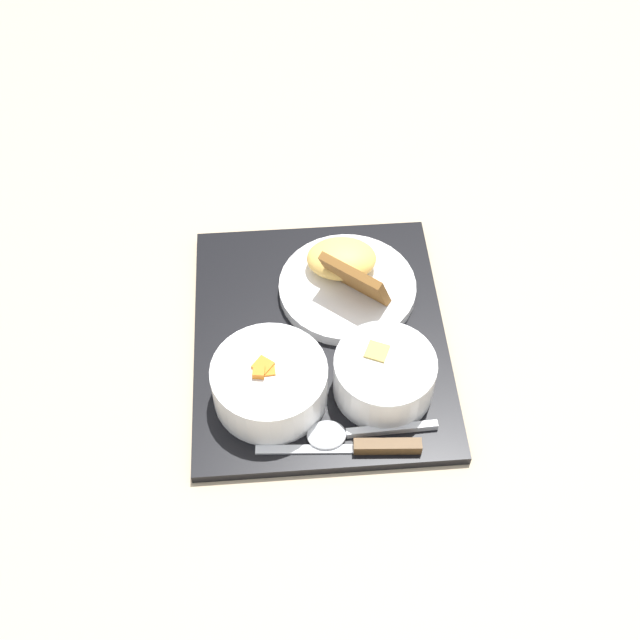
{
  "coord_description": "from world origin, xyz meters",
  "views": [
    {
      "loc": [
        -0.61,
        0.03,
        0.83
      ],
      "look_at": [
        0.0,
        0.0,
        0.04
      ],
      "focal_mm": 45.0,
      "sensor_mm": 36.0,
      "label": 1
    }
  ],
  "objects_px": {
    "bowl_salad": "(270,382)",
    "spoon": "(347,433)",
    "knife": "(372,447)",
    "bowl_soup": "(384,373)",
    "plate_main": "(347,279)"
  },
  "relations": [
    {
      "from": "bowl_soup",
      "to": "spoon",
      "type": "xyz_separation_m",
      "value": [
        -0.06,
        0.05,
        -0.03
      ]
    },
    {
      "from": "bowl_salad",
      "to": "plate_main",
      "type": "xyz_separation_m",
      "value": [
        0.16,
        -0.1,
        -0.01
      ]
    },
    {
      "from": "spoon",
      "to": "knife",
      "type": "bearing_deg",
      "value": 140.69
    },
    {
      "from": "bowl_salad",
      "to": "spoon",
      "type": "xyz_separation_m",
      "value": [
        -0.06,
        -0.09,
        -0.03
      ]
    },
    {
      "from": "bowl_soup",
      "to": "spoon",
      "type": "distance_m",
      "value": 0.08
    },
    {
      "from": "bowl_soup",
      "to": "knife",
      "type": "xyz_separation_m",
      "value": [
        -0.08,
        0.02,
        -0.03
      ]
    },
    {
      "from": "bowl_salad",
      "to": "plate_main",
      "type": "bearing_deg",
      "value": -31.88
    },
    {
      "from": "bowl_soup",
      "to": "spoon",
      "type": "height_order",
      "value": "bowl_soup"
    },
    {
      "from": "bowl_salad",
      "to": "knife",
      "type": "relative_size",
      "value": 0.72
    },
    {
      "from": "plate_main",
      "to": "spoon",
      "type": "xyz_separation_m",
      "value": [
        -0.22,
        0.02,
        -0.01
      ]
    },
    {
      "from": "bowl_salad",
      "to": "bowl_soup",
      "type": "height_order",
      "value": "bowl_salad"
    },
    {
      "from": "plate_main",
      "to": "knife",
      "type": "relative_size",
      "value": 0.95
    },
    {
      "from": "bowl_salad",
      "to": "bowl_soup",
      "type": "xyz_separation_m",
      "value": [
        0.0,
        -0.13,
        0.0
      ]
    },
    {
      "from": "bowl_salad",
      "to": "knife",
      "type": "distance_m",
      "value": 0.14
    },
    {
      "from": "bowl_salad",
      "to": "spoon",
      "type": "distance_m",
      "value": 0.11
    }
  ]
}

